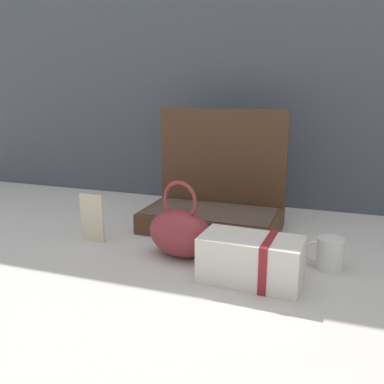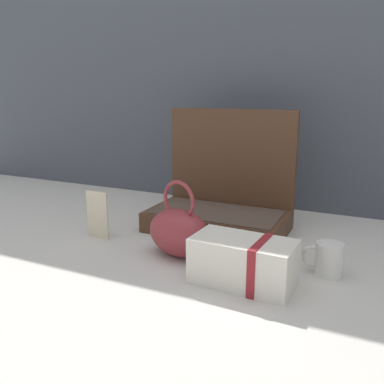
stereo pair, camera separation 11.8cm
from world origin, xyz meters
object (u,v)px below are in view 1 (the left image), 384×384
Objects in this scene: teal_pouch_handbag at (180,232)px; info_card_left at (92,218)px; open_suitcase at (215,200)px; coffee_mug at (329,253)px; cream_toiletry_bag at (252,259)px.

teal_pouch_handbag is 0.31m from info_card_left.
open_suitcase reaches higher than teal_pouch_handbag.
open_suitcase reaches higher than coffee_mug.
teal_pouch_handbag reaches higher than coffee_mug.
info_card_left is (-0.71, -0.03, 0.03)m from coffee_mug.
teal_pouch_handbag is at bearing -0.82° from info_card_left.
open_suitcase is 0.42m from info_card_left.
open_suitcase is 4.37× the size of coffee_mug.
info_card_left is at bearing -177.64° from coffee_mug.
cream_toiletry_bag is 0.23m from coffee_mug.
info_card_left reaches higher than coffee_mug.
teal_pouch_handbag is 0.87× the size of cream_toiletry_bag.
teal_pouch_handbag is 1.45× the size of info_card_left.
info_card_left is at bearing 167.91° from cream_toiletry_bag.
teal_pouch_handbag is at bearing -94.12° from open_suitcase.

